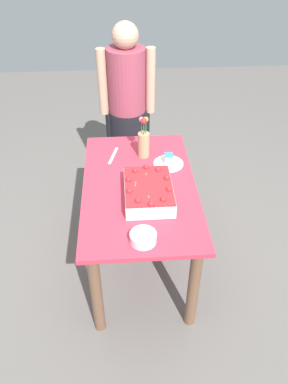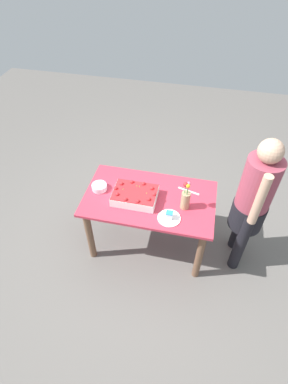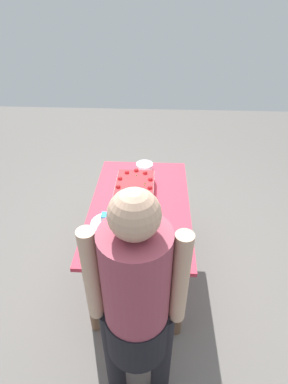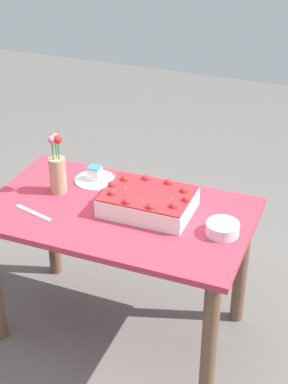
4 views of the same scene
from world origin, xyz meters
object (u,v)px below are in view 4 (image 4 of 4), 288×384
cake_knife (33,213)px  flower_vase (57,171)px  serving_plate_with_slice (95,177)px  fruit_bowl (223,229)px  sheet_cake (148,201)px

cake_knife → flower_vase: flower_vase is taller
serving_plate_with_slice → flower_vase: (-0.12, -0.16, 0.10)m
flower_vase → fruit_bowl: flower_vase is taller
serving_plate_with_slice → fruit_bowl: size_ratio=1.42×
flower_vase → fruit_bowl: size_ratio=2.10×
flower_vase → sheet_cake: bearing=-0.5°
cake_knife → flower_vase: 0.25m
sheet_cake → serving_plate_with_slice: (-0.35, 0.17, -0.03)m
sheet_cake → serving_plate_with_slice: bearing=154.6°
flower_vase → serving_plate_with_slice: bearing=54.5°
serving_plate_with_slice → cake_knife: serving_plate_with_slice is taller
fruit_bowl → flower_vase: bearing=175.9°
fruit_bowl → cake_knife: bearing=-169.6°
sheet_cake → flower_vase: (-0.47, 0.00, 0.07)m
flower_vase → fruit_bowl: bearing=-4.1°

